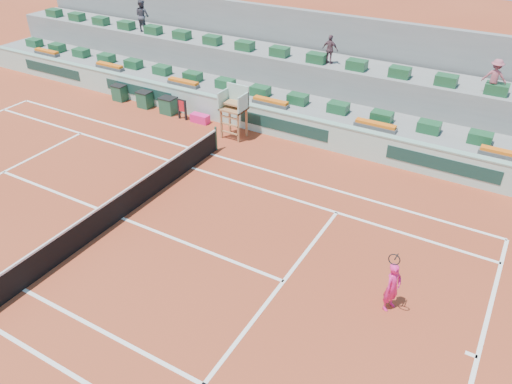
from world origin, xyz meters
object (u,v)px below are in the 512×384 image
umpire_chair (235,105)px  tennis_player (393,287)px  player_bag (200,118)px  drink_cooler_a (169,105)px

umpire_chair → tennis_player: (9.42, -6.95, -0.76)m
player_bag → umpire_chair: umpire_chair is taller
player_bag → umpire_chair: size_ratio=0.39×
drink_cooler_a → tennis_player: (13.70, -7.49, 0.36)m
umpire_chair → drink_cooler_a: (-4.28, 0.53, -1.12)m
player_bag → drink_cooler_a: drink_cooler_a is taller
umpire_chair → tennis_player: size_ratio=1.05×
player_bag → tennis_player: size_ratio=0.41×
drink_cooler_a → player_bag: bearing=-3.3°
drink_cooler_a → tennis_player: size_ratio=0.37×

